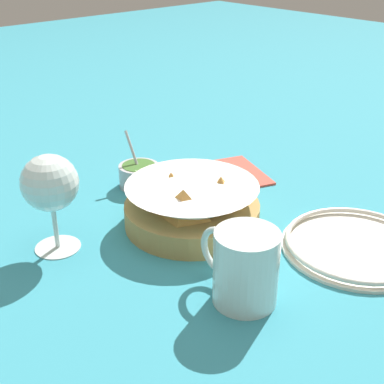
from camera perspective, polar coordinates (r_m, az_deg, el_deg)
ground_plane at (r=0.86m, az=2.31°, el=-3.55°), size 4.00×4.00×0.00m
food_basket at (r=0.84m, az=0.01°, el=-1.56°), size 0.21×0.21×0.08m
sauce_cup at (r=0.98m, az=-5.72°, el=1.86°), size 0.07×0.07×0.10m
wine_glass at (r=0.77m, az=-14.91°, el=0.64°), size 0.08×0.08×0.15m
beer_mug at (r=0.67m, az=5.63°, el=-8.23°), size 0.12×0.08×0.10m
side_plate at (r=0.83m, az=17.13°, el=-5.38°), size 0.22×0.22×0.01m
napkin at (r=1.03m, az=5.00°, el=2.17°), size 0.16×0.13×0.01m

